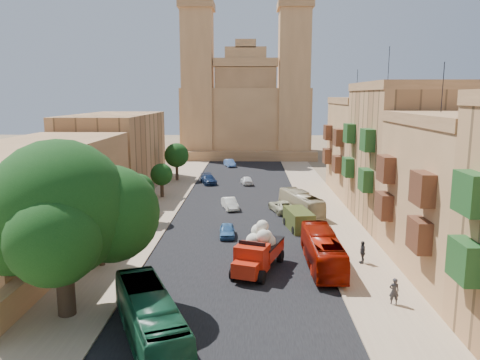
{
  "coord_description": "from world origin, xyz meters",
  "views": [
    {
      "loc": [
        1.11,
        -21.05,
        12.48
      ],
      "look_at": [
        0.0,
        26.0,
        4.0
      ],
      "focal_mm": 35.0,
      "sensor_mm": 36.0,
      "label": 1
    }
  ],
  "objects_px": {
    "red_truck": "(258,250)",
    "car_white_b": "(247,180)",
    "car_blue_a": "(227,230)",
    "car_white_a": "(230,204)",
    "pedestrian_a": "(394,291)",
    "olive_pickup": "(299,220)",
    "car_cream": "(282,206)",
    "car_blue_b": "(230,163)",
    "bus_green_north": "(150,318)",
    "ficus_tree": "(62,213)",
    "street_tree_a": "(100,228)",
    "car_dkblue": "(208,179)",
    "church": "(246,110)",
    "street_tree_c": "(162,175)",
    "bus_red_east": "(322,250)",
    "pedestrian_c": "(362,252)",
    "street_tree_d": "(177,155)",
    "bus_cream_east": "(301,203)"
  },
  "relations": [
    {
      "from": "car_white_a",
      "to": "pedestrian_c",
      "type": "height_order",
      "value": "pedestrian_c"
    },
    {
      "from": "car_white_a",
      "to": "pedestrian_a",
      "type": "distance_m",
      "value": 26.46
    },
    {
      "from": "street_tree_d",
      "to": "street_tree_c",
      "type": "bearing_deg",
      "value": -90.0
    },
    {
      "from": "church",
      "to": "pedestrian_a",
      "type": "xyz_separation_m",
      "value": [
        9.81,
        -72.82,
        -8.68
      ]
    },
    {
      "from": "street_tree_c",
      "to": "car_blue_b",
      "type": "bearing_deg",
      "value": 74.17
    },
    {
      "from": "car_blue_a",
      "to": "pedestrian_a",
      "type": "relative_size",
      "value": 1.99
    },
    {
      "from": "ficus_tree",
      "to": "bus_red_east",
      "type": "distance_m",
      "value": 18.39
    },
    {
      "from": "bus_red_east",
      "to": "car_blue_b",
      "type": "distance_m",
      "value": 50.55
    },
    {
      "from": "ficus_tree",
      "to": "bus_red_east",
      "type": "bearing_deg",
      "value": 27.02
    },
    {
      "from": "street_tree_d",
      "to": "olive_pickup",
      "type": "height_order",
      "value": "street_tree_d"
    },
    {
      "from": "car_cream",
      "to": "bus_cream_east",
      "type": "bearing_deg",
      "value": 147.45
    },
    {
      "from": "ficus_tree",
      "to": "pedestrian_a",
      "type": "xyz_separation_m",
      "value": [
        19.22,
        1.79,
        -5.19
      ]
    },
    {
      "from": "street_tree_c",
      "to": "pedestrian_a",
      "type": "xyz_separation_m",
      "value": [
        19.81,
        -30.21,
        -2.0
      ]
    },
    {
      "from": "street_tree_c",
      "to": "ficus_tree",
      "type": "bearing_deg",
      "value": -88.94
    },
    {
      "from": "ficus_tree",
      "to": "bus_green_north",
      "type": "distance_m",
      "value": 7.77
    },
    {
      "from": "street_tree_c",
      "to": "pedestrian_c",
      "type": "distance_m",
      "value": 30.35
    },
    {
      "from": "bus_red_east",
      "to": "car_white_a",
      "type": "bearing_deg",
      "value": -67.19
    },
    {
      "from": "ficus_tree",
      "to": "street_tree_a",
      "type": "height_order",
      "value": "ficus_tree"
    },
    {
      "from": "street_tree_c",
      "to": "street_tree_d",
      "type": "height_order",
      "value": "street_tree_d"
    },
    {
      "from": "bus_cream_east",
      "to": "pedestrian_a",
      "type": "bearing_deg",
      "value": 81.17
    },
    {
      "from": "red_truck",
      "to": "car_blue_a",
      "type": "relative_size",
      "value": 1.92
    },
    {
      "from": "bus_red_east",
      "to": "car_white_a",
      "type": "height_order",
      "value": "bus_red_east"
    },
    {
      "from": "ficus_tree",
      "to": "car_white_b",
      "type": "height_order",
      "value": "ficus_tree"
    },
    {
      "from": "car_blue_a",
      "to": "car_blue_b",
      "type": "bearing_deg",
      "value": 89.25
    },
    {
      "from": "street_tree_a",
      "to": "car_blue_b",
      "type": "height_order",
      "value": "street_tree_a"
    },
    {
      "from": "bus_cream_east",
      "to": "car_white_b",
      "type": "bearing_deg",
      "value": -87.52
    },
    {
      "from": "bus_green_north",
      "to": "car_dkblue",
      "type": "xyz_separation_m",
      "value": [
        -1.0,
        44.07,
        -0.68
      ]
    },
    {
      "from": "street_tree_c",
      "to": "red_truck",
      "type": "height_order",
      "value": "street_tree_c"
    },
    {
      "from": "car_cream",
      "to": "car_blue_b",
      "type": "height_order",
      "value": "car_blue_b"
    },
    {
      "from": "olive_pickup",
      "to": "pedestrian_a",
      "type": "distance_m",
      "value": 16.72
    },
    {
      "from": "bus_red_east",
      "to": "church",
      "type": "bearing_deg",
      "value": -84.95
    },
    {
      "from": "red_truck",
      "to": "car_white_b",
      "type": "xyz_separation_m",
      "value": [
        -1.16,
        33.47,
        -0.95
      ]
    },
    {
      "from": "car_blue_a",
      "to": "car_dkblue",
      "type": "bearing_deg",
      "value": 95.84
    },
    {
      "from": "car_blue_a",
      "to": "car_white_a",
      "type": "xyz_separation_m",
      "value": [
        -0.22,
        10.42,
        0.06
      ]
    },
    {
      "from": "ficus_tree",
      "to": "pedestrian_a",
      "type": "distance_m",
      "value": 19.99
    },
    {
      "from": "bus_cream_east",
      "to": "car_dkblue",
      "type": "xyz_separation_m",
      "value": [
        -11.5,
        17.06,
        -0.51
      ]
    },
    {
      "from": "car_dkblue",
      "to": "red_truck",
      "type": "bearing_deg",
      "value": -94.67
    },
    {
      "from": "olive_pickup",
      "to": "red_truck",
      "type": "bearing_deg",
      "value": -110.33
    },
    {
      "from": "red_truck",
      "to": "car_white_b",
      "type": "relative_size",
      "value": 1.81
    },
    {
      "from": "car_white_b",
      "to": "bus_green_north",
      "type": "bearing_deg",
      "value": 73.74
    },
    {
      "from": "street_tree_a",
      "to": "olive_pickup",
      "type": "xyz_separation_m",
      "value": [
        15.65,
        9.99,
        -1.98
      ]
    },
    {
      "from": "bus_cream_east",
      "to": "car_dkblue",
      "type": "height_order",
      "value": "bus_cream_east"
    },
    {
      "from": "street_tree_a",
      "to": "car_cream",
      "type": "bearing_deg",
      "value": 48.92
    },
    {
      "from": "car_blue_a",
      "to": "car_white_b",
      "type": "bearing_deg",
      "value": 83.58
    },
    {
      "from": "car_dkblue",
      "to": "car_white_b",
      "type": "bearing_deg",
      "value": -19.82
    },
    {
      "from": "bus_red_east",
      "to": "car_blue_b",
      "type": "bearing_deg",
      "value": -80.09
    },
    {
      "from": "ficus_tree",
      "to": "street_tree_d",
      "type": "distance_m",
      "value": 44.06
    },
    {
      "from": "church",
      "to": "street_tree_a",
      "type": "xyz_separation_m",
      "value": [
        -10.0,
        -66.61,
        -6.64
      ]
    },
    {
      "from": "pedestrian_a",
      "to": "olive_pickup",
      "type": "bearing_deg",
      "value": -74.83
    },
    {
      "from": "ficus_tree",
      "to": "bus_green_north",
      "type": "bearing_deg",
      "value": -29.07
    }
  ]
}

